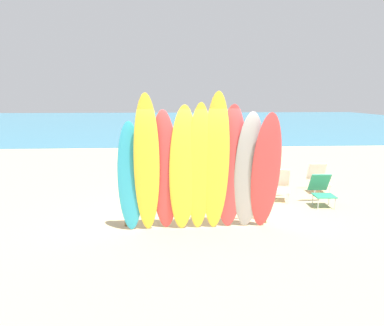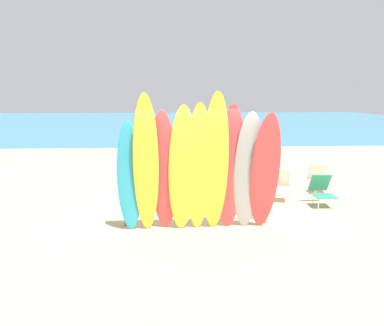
# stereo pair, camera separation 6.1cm
# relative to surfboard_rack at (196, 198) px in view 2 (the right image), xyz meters

# --- Properties ---
(ground) EXTENTS (60.00, 60.00, 0.00)m
(ground) POSITION_rel_surfboard_rack_xyz_m (0.00, 14.00, -0.58)
(ground) COLOR tan
(ocean_water) EXTENTS (60.00, 40.00, 0.02)m
(ocean_water) POSITION_rel_surfboard_rack_xyz_m (0.00, 31.68, -0.57)
(ocean_water) COLOR teal
(ocean_water) RESTS_ON ground
(surfboard_rack) EXTENTS (3.12, 0.07, 0.74)m
(surfboard_rack) POSITION_rel_surfboard_rack_xyz_m (0.00, 0.00, 0.00)
(surfboard_rack) COLOR brown
(surfboard_rack) RESTS_ON ground
(surfboard_teal_0) EXTENTS (0.54, 0.56, 2.28)m
(surfboard_teal_0) POSITION_rel_surfboard_rack_xyz_m (-1.34, -0.44, 0.56)
(surfboard_teal_0) COLOR #289EC6
(surfboard_teal_0) RESTS_ON ground
(surfboard_yellow_1) EXTENTS (0.54, 0.84, 2.80)m
(surfboard_yellow_1) POSITION_rel_surfboard_rack_xyz_m (-1.00, -0.58, 0.82)
(surfboard_yellow_1) COLOR yellow
(surfboard_yellow_1) RESTS_ON ground
(surfboard_red_2) EXTENTS (0.57, 0.70, 2.50)m
(surfboard_red_2) POSITION_rel_surfboard_rack_xyz_m (-0.67, -0.44, 0.67)
(surfboard_red_2) COLOR #D13D42
(surfboard_red_2) RESTS_ON ground
(surfboard_yellow_3) EXTENTS (0.60, 0.69, 2.59)m
(surfboard_yellow_3) POSITION_rel_surfboard_rack_xyz_m (-0.31, -0.50, 0.71)
(surfboard_yellow_3) COLOR yellow
(surfboard_yellow_3) RESTS_ON ground
(surfboard_yellow_4) EXTENTS (0.49, 0.68, 2.63)m
(surfboard_yellow_4) POSITION_rel_surfboard_rack_xyz_m (0.01, -0.51, 0.73)
(surfboard_yellow_4) COLOR yellow
(surfboard_yellow_4) RESTS_ON ground
(surfboard_yellow_5) EXTENTS (0.53, 0.73, 2.83)m
(surfboard_yellow_5) POSITION_rel_surfboard_rack_xyz_m (0.33, -0.53, 0.83)
(surfboard_yellow_5) COLOR yellow
(surfboard_yellow_5) RESTS_ON ground
(surfboard_red_6) EXTENTS (0.59, 0.57, 2.59)m
(surfboard_red_6) POSITION_rel_surfboard_rack_xyz_m (0.65, -0.40, 0.71)
(surfboard_red_6) COLOR #D13D42
(surfboard_red_6) RESTS_ON ground
(surfboard_grey_7) EXTENTS (0.59, 0.64, 2.46)m
(surfboard_grey_7) POSITION_rel_surfboard_rack_xyz_m (1.01, -0.43, 0.64)
(surfboard_grey_7) COLOR #999EA3
(surfboard_grey_7) RESTS_ON ground
(surfboard_red_8) EXTENTS (0.61, 0.79, 2.45)m
(surfboard_red_8) POSITION_rel_surfboard_rack_xyz_m (1.33, -0.51, 0.64)
(surfboard_red_8) COLOR #D13D42
(surfboard_red_8) RESTS_ON ground
(beachgoer_photographing) EXTENTS (0.42, 0.57, 1.63)m
(beachgoer_photographing) POSITION_rel_surfboard_rack_xyz_m (1.68, 3.45, 0.36)
(beachgoer_photographing) COLOR #9E704C
(beachgoer_photographing) RESTS_ON ground
(beachgoer_by_water) EXTENTS (0.41, 0.60, 1.59)m
(beachgoer_by_water) POSITION_rel_surfboard_rack_xyz_m (2.51, 4.06, 0.33)
(beachgoer_by_water) COLOR #9E704C
(beachgoer_by_water) RESTS_ON ground
(beach_chair_red) EXTENTS (0.54, 0.77, 0.79)m
(beach_chair_red) POSITION_rel_surfboard_rack_xyz_m (3.27, 1.19, -0.16)
(beach_chair_red) COLOR #B7B7BC
(beach_chair_red) RESTS_ON ground
(beach_chair_blue) EXTENTS (0.53, 0.72, 0.81)m
(beach_chair_blue) POSITION_rel_surfboard_rack_xyz_m (3.72, 2.46, -0.16)
(beach_chair_blue) COLOR #B7B7BC
(beach_chair_blue) RESTS_ON ground
(beach_chair_striped) EXTENTS (0.66, 0.80, 0.81)m
(beach_chair_striped) POSITION_rel_surfboard_rack_xyz_m (2.37, 1.75, -0.16)
(beach_chair_striped) COLOR #B7B7BC
(beach_chair_striped) RESTS_ON ground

